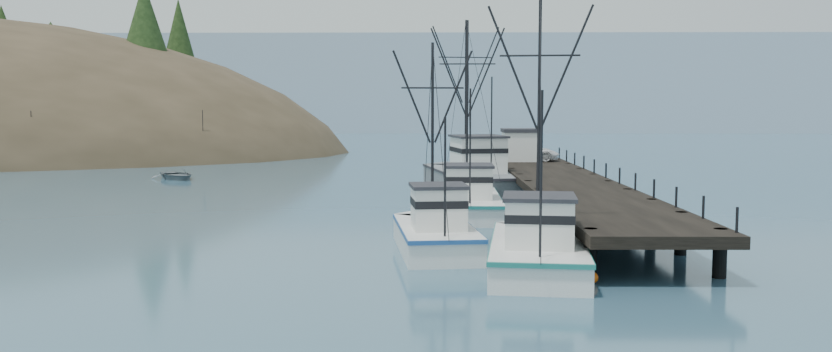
# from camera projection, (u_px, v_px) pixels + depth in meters

# --- Properties ---
(ground) EXTENTS (400.00, 400.00, 0.00)m
(ground) POSITION_uv_depth(u_px,v_px,m) (320.00, 258.00, 36.74)
(ground) COLOR #30556B
(ground) RESTS_ON ground
(pier) EXTENTS (6.00, 44.00, 2.00)m
(pier) POSITION_uv_depth(u_px,v_px,m) (568.00, 185.00, 52.35)
(pier) COLOR black
(pier) RESTS_ON ground
(distant_ridge) EXTENTS (360.00, 40.00, 26.00)m
(distant_ridge) POSITION_uv_depth(u_px,v_px,m) (447.00, 131.00, 205.91)
(distant_ridge) COLOR #9EB2C6
(distant_ridge) RESTS_ON ground
(distant_ridge_far) EXTENTS (180.00, 25.00, 18.00)m
(distant_ridge_far) POSITION_uv_depth(u_px,v_px,m) (262.00, 129.00, 221.47)
(distant_ridge_far) COLOR silver
(distant_ridge_far) RESTS_ON ground
(moored_sailboats) EXTENTS (24.88, 19.79, 6.35)m
(moored_sailboats) POSITION_uv_depth(u_px,v_px,m) (83.00, 160.00, 95.42)
(moored_sailboats) COLOR white
(moored_sailboats) RESTS_ON ground
(trawler_near) EXTENTS (5.06, 12.01, 12.00)m
(trawler_near) POSITION_uv_depth(u_px,v_px,m) (538.00, 249.00, 34.53)
(trawler_near) COLOR white
(trawler_near) RESTS_ON ground
(trawler_mid) EXTENTS (4.37, 10.25, 10.24)m
(trawler_mid) POSITION_uv_depth(u_px,v_px,m) (435.00, 233.00, 38.64)
(trawler_mid) COLOR white
(trawler_mid) RESTS_ON ground
(trawler_far) EXTENTS (4.22, 12.42, 12.58)m
(trawler_far) POSITION_uv_depth(u_px,v_px,m) (467.00, 202.00, 51.00)
(trawler_far) COLOR white
(trawler_far) RESTS_ON ground
(work_vessel) EXTENTS (7.67, 16.84, 13.85)m
(work_vessel) POSITION_uv_depth(u_px,v_px,m) (470.00, 178.00, 62.95)
(work_vessel) COLOR slate
(work_vessel) RESTS_ON ground
(pier_shed) EXTENTS (3.00, 3.20, 2.80)m
(pier_shed) POSITION_uv_depth(u_px,v_px,m) (519.00, 145.00, 70.13)
(pier_shed) COLOR silver
(pier_shed) RESTS_ON pier
(pickup_truck) EXTENTS (5.83, 3.17, 1.55)m
(pickup_truck) POSITION_uv_depth(u_px,v_px,m) (527.00, 152.00, 70.18)
(pickup_truck) COLOR silver
(pickup_truck) RESTS_ON pier
(motorboat) EXTENTS (6.04, 6.35, 1.07)m
(motorboat) POSITION_uv_depth(u_px,v_px,m) (177.00, 179.00, 74.82)
(motorboat) COLOR slate
(motorboat) RESTS_ON ground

